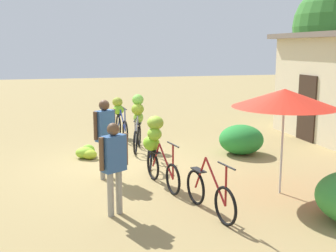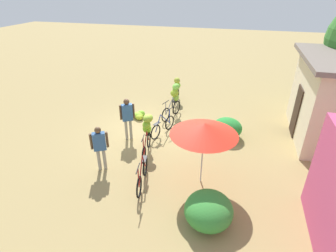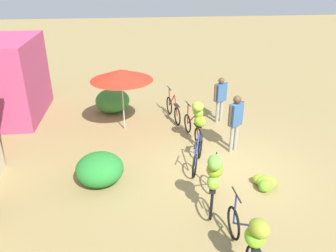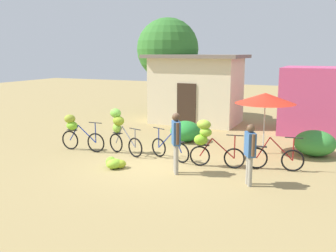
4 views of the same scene
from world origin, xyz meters
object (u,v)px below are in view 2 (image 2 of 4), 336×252
object	(u,v)px
bicycle_near_pile	(174,97)
banana_pile_on_ground	(139,115)
bicycle_center_loaded	(163,126)
bicycle_leftmost	(176,89)
market_umbrella	(204,129)
person_bystander	(127,115)
bicycle_by_shop	(147,130)
person_vendor	(100,144)
bicycle_rightmost	(142,175)

from	to	relation	value
bicycle_near_pile	banana_pile_on_ground	xyz separation A→B (m)	(0.73, -1.49, -0.77)
bicycle_center_loaded	bicycle_near_pile	bearing A→B (deg)	179.64
bicycle_leftmost	bicycle_near_pile	distance (m)	1.64
bicycle_center_loaded	market_umbrella	bearing A→B (deg)	37.84
bicycle_center_loaded	banana_pile_on_ground	size ratio (longest dim) A/B	2.02
bicycle_leftmost	person_bystander	world-z (taller)	person_bystander
bicycle_by_shop	person_vendor	size ratio (longest dim) A/B	1.02
bicycle_near_pile	bicycle_rightmost	bearing A→B (deg)	2.99
banana_pile_on_ground	bicycle_leftmost	bearing A→B (deg)	152.72
bicycle_center_loaded	bicycle_leftmost	bearing A→B (deg)	-175.56
bicycle_rightmost	market_umbrella	bearing A→B (deg)	110.48
bicycle_leftmost	bicycle_center_loaded	world-z (taller)	bicycle_leftmost
banana_pile_on_ground	person_bystander	world-z (taller)	person_bystander
person_vendor	market_umbrella	bearing A→B (deg)	94.31
market_umbrella	bicycle_by_shop	bearing A→B (deg)	-119.72
market_umbrella	banana_pile_on_ground	size ratio (longest dim) A/B	2.69
bicycle_rightmost	person_bystander	world-z (taller)	person_bystander
person_vendor	bicycle_center_loaded	bearing A→B (deg)	155.28
bicycle_leftmost	person_bystander	size ratio (longest dim) A/B	1.00
bicycle_near_pile	bicycle_by_shop	bearing A→B (deg)	-4.04
market_umbrella	bicycle_rightmost	size ratio (longest dim) A/B	1.25
bicycle_center_loaded	bicycle_by_shop	world-z (taller)	bicycle_by_shop
bicycle_rightmost	banana_pile_on_ground	xyz separation A→B (m)	(-4.33, -1.75, -0.22)
bicycle_near_pile	person_bystander	world-z (taller)	person_bystander
bicycle_center_loaded	bicycle_rightmost	world-z (taller)	bicycle_rightmost
bicycle_by_shop	person_vendor	bearing A→B (deg)	-35.72
bicycle_near_pile	bicycle_center_loaded	distance (m)	1.94
bicycle_by_shop	bicycle_rightmost	xyz separation A→B (m)	(1.90, 0.49, -0.49)
bicycle_rightmost	person_vendor	world-z (taller)	person_vendor
bicycle_leftmost	bicycle_by_shop	distance (m)	4.77
bicycle_near_pile	bicycle_leftmost	bearing A→B (deg)	-170.11
market_umbrella	bicycle_leftmost	xyz separation A→B (m)	(-6.03, -2.26, -1.14)
bicycle_leftmost	person_bystander	bearing A→B (deg)	-12.55
bicycle_leftmost	bicycle_rightmost	bearing A→B (deg)	4.67
bicycle_near_pile	market_umbrella	bearing A→B (deg)	24.14
bicycle_rightmost	person_vendor	xyz separation A→B (m)	(-0.39, -1.57, 0.62)
bicycle_near_pile	bicycle_rightmost	distance (m)	5.10
bicycle_by_shop	bicycle_rightmost	world-z (taller)	bicycle_by_shop
bicycle_leftmost	bicycle_rightmost	size ratio (longest dim) A/B	1.05
bicycle_near_pile	bicycle_by_shop	xyz separation A→B (m)	(3.16, -0.22, -0.06)
bicycle_rightmost	person_bystander	distance (m)	2.97
market_umbrella	bicycle_center_loaded	size ratio (longest dim) A/B	1.33
bicycle_center_loaded	banana_pile_on_ground	xyz separation A→B (m)	(-1.13, -1.48, -0.21)
bicycle_rightmost	person_bystander	bearing A→B (deg)	-149.11
bicycle_near_pile	person_bystander	bearing A→B (deg)	-25.15
bicycle_by_shop	bicycle_rightmost	bearing A→B (deg)	14.39
market_umbrella	bicycle_near_pile	world-z (taller)	market_umbrella
market_umbrella	person_bystander	size ratio (longest dim) A/B	1.19
bicycle_by_shop	bicycle_rightmost	size ratio (longest dim) A/B	0.99
bicycle_by_shop	bicycle_near_pile	bearing A→B (deg)	175.96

